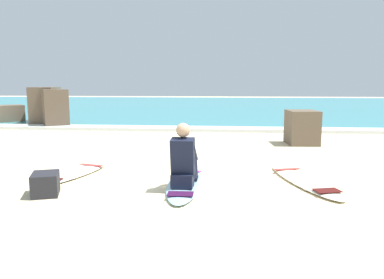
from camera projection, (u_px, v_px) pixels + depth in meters
The scene contains 10 objects.
ground_plane at pixel (188, 177), 6.49m from camera, with size 80.00×80.00×0.00m, color beige.
sea at pixel (219, 106), 26.28m from camera, with size 80.00×28.00×0.10m, color teal.
breaking_foam at pixel (208, 129), 12.80m from camera, with size 80.00×0.90×0.11m, color white.
surfboard_main at pixel (185, 183), 5.96m from camera, with size 0.59×2.29×0.08m.
surfer_seated at pixel (184, 161), 5.64m from camera, with size 0.39×0.71×0.95m.
surfboard_spare_near at pixel (74, 173), 6.60m from camera, with size 0.98×1.95×0.08m.
surfboard_spare_far at pixel (304, 180), 6.12m from camera, with size 1.11×2.35×0.08m.
rock_outcrop_distant at pixel (40, 109), 14.33m from camera, with size 3.95×2.37×1.45m.
shoreline_rock at pixel (302, 127), 9.91m from camera, with size 0.75×0.90×0.89m, color brown.
beach_bag at pixel (45, 184), 5.42m from camera, with size 0.36×0.48×0.32m, color #232328.
Camera 1 is at (0.67, -6.29, 1.60)m, focal length 35.20 mm.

